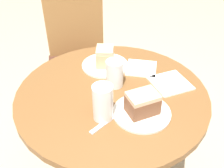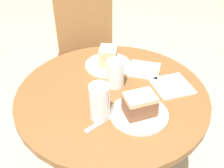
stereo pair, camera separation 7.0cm
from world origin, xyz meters
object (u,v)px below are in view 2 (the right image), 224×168
object	(u,v)px
cake_slice_near	(140,105)
cake_slice_far	(108,56)
glass_water	(116,75)
chair	(86,56)
glass_lemonade	(100,104)
plate_far	(108,65)
plate_near	(139,114)

from	to	relation	value
cake_slice_near	cake_slice_far	xyz separation A→B (m)	(-0.08, 0.37, 0.00)
glass_water	cake_slice_near	bearing A→B (deg)	-72.98
chair	glass_lemonade	bearing A→B (deg)	-86.27
cake_slice_far	plate_far	bearing A→B (deg)	0.00
plate_far	cake_slice_far	bearing A→B (deg)	0.00
chair	plate_near	world-z (taller)	chair
plate_far	glass_lemonade	xyz separation A→B (m)	(-0.08, -0.36, 0.06)
chair	plate_far	size ratio (longest dim) A/B	4.28
plate_far	cake_slice_far	size ratio (longest dim) A/B	2.04
chair	plate_near	size ratio (longest dim) A/B	4.32
cake_slice_near	glass_water	size ratio (longest dim) A/B	1.07
plate_far	glass_water	distance (m)	0.17
plate_far	glass_lemonade	size ratio (longest dim) A/B	1.57
cake_slice_near	plate_near	bearing A→B (deg)	90.00
chair	glass_water	bearing A→B (deg)	-78.91
plate_near	plate_far	size ratio (longest dim) A/B	0.99
chair	cake_slice_near	world-z (taller)	chair
plate_far	glass_water	world-z (taller)	glass_water
plate_near	glass_lemonade	distance (m)	0.16
plate_near	plate_far	bearing A→B (deg)	101.62
plate_near	chair	bearing A→B (deg)	100.74
plate_far	chair	bearing A→B (deg)	100.15
plate_far	cake_slice_near	xyz separation A→B (m)	(0.08, -0.37, 0.05)
cake_slice_near	cake_slice_far	world-z (taller)	cake_slice_far
plate_far	glass_water	xyz separation A→B (m)	(0.01, -0.16, 0.05)
chair	plate_near	bearing A→B (deg)	-77.04
cake_slice_near	chair	bearing A→B (deg)	100.74
plate_far	glass_water	size ratio (longest dim) A/B	1.87
chair	cake_slice_far	world-z (taller)	chair
cake_slice_far	cake_slice_near	bearing A→B (deg)	-78.38
glass_lemonade	cake_slice_near	bearing A→B (deg)	-4.13
plate_far	glass_lemonade	bearing A→B (deg)	-101.79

